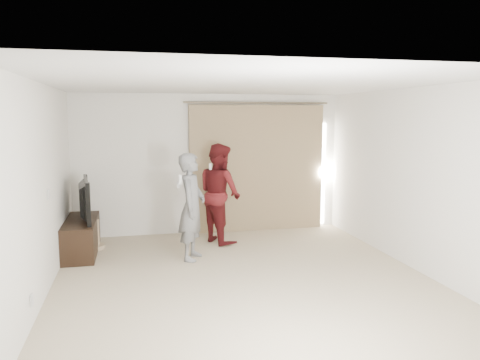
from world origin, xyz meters
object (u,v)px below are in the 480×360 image
tv (79,199)px  person_woman (220,193)px  tv_console (81,237)px  person_man (192,207)px

tv → person_woman: 2.32m
tv_console → tv: (0.00, 0.00, 0.61)m
tv → person_man: (1.71, -0.69, -0.06)m
tv → person_man: size_ratio=0.70×
tv_console → tv: 0.61m
tv → person_woman: bearing=-91.8°
tv → person_man: 1.84m
tv_console → tv: bearing=0.0°
tv_console → person_man: 1.92m
tv → person_man: bearing=-118.8°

